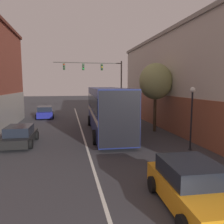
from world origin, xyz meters
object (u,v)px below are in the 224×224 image
(traffic_signal_gantry, at_px, (100,75))
(street_lamp, at_px, (192,112))
(parked_car_left_near, at_px, (45,112))
(hatchback_foreground, at_px, (193,187))
(bus, at_px, (107,108))
(parked_car_left_mid, at_px, (20,136))
(street_tree_near, at_px, (156,82))

(traffic_signal_gantry, height_order, street_lamp, traffic_signal_gantry)
(parked_car_left_near, distance_m, traffic_signal_gantry, 8.38)
(street_lamp, bearing_deg, parked_car_left_near, 122.70)
(hatchback_foreground, distance_m, street_lamp, 7.00)
(bus, distance_m, traffic_signal_gantry, 10.53)
(bus, bearing_deg, street_lamp, -142.33)
(traffic_signal_gantry, bearing_deg, hatchback_foreground, -90.45)
(parked_car_left_near, relative_size, traffic_signal_gantry, 0.53)
(parked_car_left_near, bearing_deg, parked_car_left_mid, 173.65)
(parked_car_left_mid, height_order, street_lamp, street_lamp)
(bus, xyz_separation_m, parked_car_left_near, (-6.09, 10.03, -1.45))
(hatchback_foreground, relative_size, parked_car_left_near, 0.90)
(parked_car_left_near, distance_m, parked_car_left_mid, 12.58)
(hatchback_foreground, relative_size, parked_car_left_mid, 1.05)
(bus, distance_m, parked_car_left_near, 11.82)
(parked_car_left_near, height_order, street_lamp, street_lamp)
(parked_car_left_mid, xyz_separation_m, traffic_signal_gantry, (7.39, 12.55, 4.67))
(hatchback_foreground, distance_m, parked_car_left_near, 22.89)
(bus, height_order, parked_car_left_near, bus)
(parked_car_left_near, xyz_separation_m, street_tree_near, (10.27, -10.27, 3.65))
(hatchback_foreground, bearing_deg, parked_car_left_mid, 40.91)
(bus, relative_size, hatchback_foreground, 2.78)
(hatchback_foreground, height_order, parked_car_left_mid, hatchback_foreground)
(street_tree_near, bearing_deg, street_lamp, -89.95)
(traffic_signal_gantry, relative_size, street_lamp, 2.21)
(street_lamp, xyz_separation_m, street_tree_near, (-0.01, 5.73, 1.94))
(street_lamp, bearing_deg, street_tree_near, 90.05)
(parked_car_left_mid, bearing_deg, street_tree_near, -76.50)
(traffic_signal_gantry, xyz_separation_m, street_lamp, (3.29, -15.97, -2.92))
(street_tree_near, bearing_deg, parked_car_left_mid, -167.79)
(parked_car_left_mid, xyz_separation_m, street_lamp, (10.68, -3.43, 1.76))
(traffic_signal_gantry, bearing_deg, street_lamp, -78.37)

